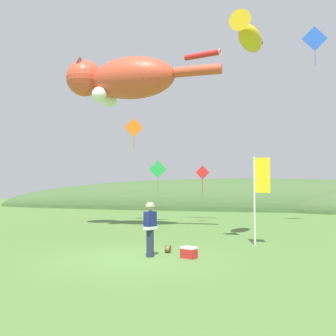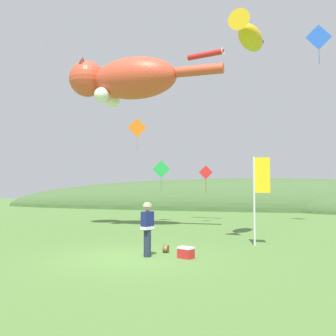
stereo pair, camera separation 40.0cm
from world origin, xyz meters
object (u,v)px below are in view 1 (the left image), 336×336
kite_spool (168,249)px  kite_fish_windsock (249,36)px  festival_banner_pole (259,187)px  kite_diamond_blue (315,39)px  kite_tube_streamer (203,55)px  kite_diamond_orange (134,128)px  kite_diamond_green (158,170)px  festival_attendant (150,228)px  kite_giant_cat (122,79)px  picnic_cooler (189,252)px  kite_diamond_red (202,173)px

kite_spool → kite_fish_windsock: bearing=49.9°
festival_banner_pole → kite_diamond_blue: kite_diamond_blue is taller
festival_banner_pole → kite_tube_streamer: size_ratio=1.44×
festival_banner_pole → kite_diamond_orange: bearing=135.6°
festival_banner_pole → kite_diamond_green: bearing=128.0°
festival_banner_pole → kite_tube_streamer: bearing=114.8°
festival_attendant → kite_giant_cat: (-4.17, 7.50, 7.43)m
kite_diamond_green → festival_attendant: bearing=-73.9°
kite_fish_windsock → kite_tube_streamer: 8.27m
kite_spool → kite_tube_streamer: kite_tube_streamer is taller
festival_attendant → kite_diamond_blue: 17.20m
picnic_cooler → kite_fish_windsock: (1.75, 3.94, 8.52)m
kite_diamond_green → kite_diamond_red: 3.09m
picnic_cooler → kite_giant_cat: 12.29m
kite_giant_cat → kite_diamond_red: (3.66, 4.92, -5.11)m
kite_diamond_red → festival_attendant: bearing=-87.6°
kite_giant_cat → kite_tube_streamer: kite_tube_streamer is taller
festival_banner_pole → kite_diamond_blue: bearing=69.8°
festival_attendant → kite_diamond_blue: bearing=61.7°
kite_diamond_orange → kite_diamond_blue: bearing=1.3°
kite_fish_windsock → kite_diamond_green: 11.84m
picnic_cooler → kite_giant_cat: (-5.44, 7.36, 8.20)m
kite_tube_streamer → kite_diamond_red: 7.57m
kite_spool → festival_attendant: bearing=-111.2°
kite_diamond_red → kite_spool: bearing=-85.7°
kite_diamond_orange → kite_diamond_red: 5.56m
festival_attendant → kite_tube_streamer: size_ratio=0.73×
picnic_cooler → kite_diamond_red: size_ratio=0.32×
festival_banner_pole → kite_fish_windsock: (-0.34, 0.54, 6.41)m
kite_spool → kite_tube_streamer: size_ratio=0.11×
kite_fish_windsock → kite_diamond_blue: size_ratio=1.35×
kite_giant_cat → kite_tube_streamer: 6.00m
kite_spool → picnic_cooler: bearing=-40.3°
picnic_cooler → kite_tube_streamer: 15.52m
kite_giant_cat → kite_diamond_orange: 4.86m
kite_spool → kite_diamond_green: kite_diamond_green is taller
kite_giant_cat → festival_attendant: bearing=-60.9°
kite_tube_streamer → kite_diamond_blue: (6.76, 0.70, 0.58)m
festival_attendant → picnic_cooler: size_ratio=3.06×
kite_tube_streamer → kite_diamond_green: bearing=162.4°
kite_spool → kite_diamond_blue: size_ratio=0.11×
kite_tube_streamer → kite_giant_cat: bearing=-135.2°
kite_giant_cat → kite_diamond_blue: size_ratio=3.67×
picnic_cooler → kite_fish_windsock: size_ratio=0.18×
kite_spool → picnic_cooler: (0.92, -0.78, 0.05)m
kite_fish_windsock → kite_giant_cat: bearing=154.6°
kite_spool → kite_diamond_red: (-0.87, 11.51, 3.13)m
kite_fish_windsock → kite_diamond_orange: (-8.12, 7.74, -2.35)m
festival_attendant → kite_tube_streamer: (-0.26, 11.38, 9.81)m
picnic_cooler → kite_diamond_green: (-4.86, 12.30, 3.35)m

